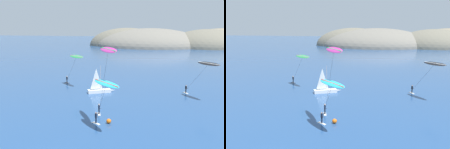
# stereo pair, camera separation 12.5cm
# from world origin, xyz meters

# --- Properties ---
(headland_island) EXTENTS (125.68, 54.29, 23.57)m
(headland_island) POSITION_xyz_m (16.22, 161.67, 0.00)
(headland_island) COLOR #7A705B
(headland_island) RESTS_ON ground
(sailboat_near) EXTENTS (5.70, 3.62, 5.70)m
(sailboat_near) POSITION_xyz_m (-1.79, 31.03, 0.64)
(sailboat_near) COLOR white
(sailboat_near) RESTS_ON ground
(kitesurfer_black) EXTENTS (6.33, 7.89, 7.22)m
(kitesurfer_black) POSITION_xyz_m (18.95, 30.08, 6.41)
(kitesurfer_black) COLOR silver
(kitesurfer_black) RESTS_ON ground
(kitesurfer_magenta) EXTENTS (4.92, 7.42, 11.03)m
(kitesurfer_magenta) POSITION_xyz_m (3.72, 13.60, 9.82)
(kitesurfer_magenta) COLOR silver
(kitesurfer_magenta) RESTS_ON ground
(kitesurfer_green) EXTENTS (6.99, 6.07, 7.28)m
(kitesurfer_green) POSITION_xyz_m (-8.90, 35.89, 6.43)
(kitesurfer_green) COLOR #2D2D33
(kitesurfer_green) RESTS_ON ground
(kitesurfer_cyan) EXTENTS (5.34, 5.38, 6.74)m
(kitesurfer_cyan) POSITION_xyz_m (4.09, 10.83, 6.01)
(kitesurfer_cyan) COLOR silver
(kitesurfer_cyan) RESTS_ON ground
(marker_buoy) EXTENTS (0.70, 0.70, 0.70)m
(marker_buoy) POSITION_xyz_m (3.97, 13.32, 0.35)
(marker_buoy) COLOR orange
(marker_buoy) RESTS_ON ground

